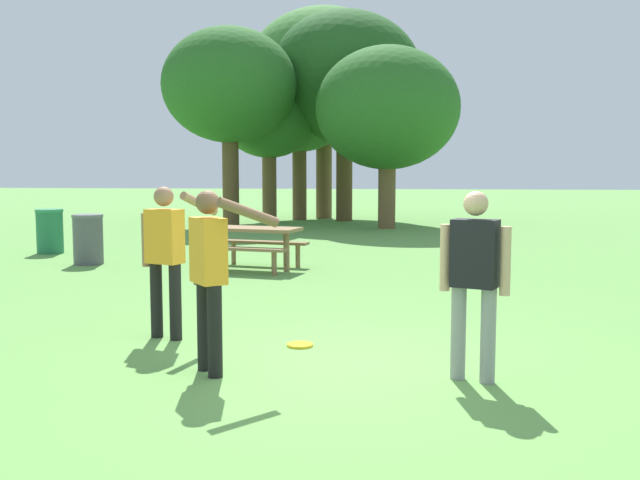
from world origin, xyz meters
The scene contains 14 objects.
ground_plane centered at (0.00, 0.00, 0.00)m, with size 120.00×120.00×0.00m, color #609947.
person_thrower centered at (-2.00, 0.94, 0.96)m, with size 0.77×0.62×1.64m.
person_catcher centered at (1.13, -0.28, 0.94)m, with size 0.58×0.34×1.64m.
person_bystander centered at (-1.17, -0.32, 0.96)m, with size 0.83×0.51×1.64m.
frisbee centered at (-0.52, 0.75, 0.01)m, with size 0.27×0.27×0.03m, color yellow.
picnic_table_near centered at (-2.19, 6.30, 0.56)m, with size 1.96×1.75×0.77m.
trash_can_beside_table centered at (-7.09, 8.27, 0.48)m, with size 0.59×0.59×0.96m.
trash_can_further_along centered at (-5.48, 6.65, 0.48)m, with size 0.59×0.59×0.96m.
tree_tall_left centered at (-5.02, 16.29, 4.46)m, with size 4.32×4.32×6.33m.
tree_broad_center centered at (-4.09, 18.12, 3.60)m, with size 3.36×3.36×5.07m.
tree_far_right centered at (-3.19, 19.25, 3.99)m, with size 3.73×3.73×5.62m.
tree_slender_mid centered at (-2.40, 20.14, 5.24)m, with size 5.76×5.76×7.71m.
tree_back_left centered at (-1.54, 18.85, 4.99)m, with size 5.38×5.38×7.30m.
tree_back_right centered at (0.03, 15.80, 3.67)m, with size 4.42×4.42×5.57m.
Camera 1 is at (0.52, -6.44, 1.82)m, focal length 40.20 mm.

